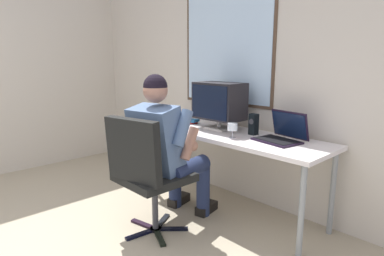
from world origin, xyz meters
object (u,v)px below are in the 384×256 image
object	(u,v)px
book_stack	(189,121)
coffee_mug	(184,122)
desk	(229,139)
crt_monitor	(219,101)
office_chair	(145,168)
laptop	(283,133)
person_seated	(167,148)
wine_glass	(233,128)
desk_speaker	(254,124)

from	to	relation	value
book_stack	coffee_mug	distance (m)	0.21
coffee_mug	desk	bearing A→B (deg)	14.92
crt_monitor	book_stack	world-z (taller)	crt_monitor
office_chair	laptop	world-z (taller)	laptop
person_seated	wine_glass	distance (m)	0.57
laptop	desk_speaker	distance (m)	0.30
laptop	book_stack	xyz separation A→B (m)	(-1.08, -0.03, -0.04)
laptop	desk_speaker	bearing A→B (deg)	177.13
crt_monitor	book_stack	size ratio (longest dim) A/B	2.18
office_chair	crt_monitor	world-z (taller)	crt_monitor
laptop	book_stack	size ratio (longest dim) A/B	1.84
desk	laptop	world-z (taller)	laptop
desk	office_chair	xyz separation A→B (m)	(-0.12, -0.85, -0.11)
wine_glass	person_seated	bearing A→B (deg)	-124.31
office_chair	book_stack	size ratio (longest dim) A/B	4.52
office_chair	book_stack	xyz separation A→B (m)	(-0.47, 0.90, 0.19)
crt_monitor	wine_glass	world-z (taller)	crt_monitor
office_chair	desk_speaker	xyz separation A→B (m)	(0.31, 0.94, 0.26)
office_chair	book_stack	distance (m)	1.03
crt_monitor	wine_glass	bearing A→B (deg)	-30.09
laptop	book_stack	bearing A→B (deg)	-178.28
desk_speaker	office_chair	bearing A→B (deg)	-108.30
desk	laptop	bearing A→B (deg)	9.28
desk	laptop	distance (m)	0.51
person_seated	desk_speaker	bearing A→B (deg)	62.48
laptop	wine_glass	size ratio (longest dim) A/B	3.13
book_stack	desk_speaker	bearing A→B (deg)	3.47
person_seated	crt_monitor	distance (m)	0.72
office_chair	person_seated	world-z (taller)	person_seated
book_stack	coffee_mug	world-z (taller)	coffee_mug
office_chair	crt_monitor	bearing A→B (deg)	93.58
laptop	wine_glass	bearing A→B (deg)	-148.04
person_seated	laptop	size ratio (longest dim) A/B	3.23
coffee_mug	office_chair	bearing A→B (deg)	-64.34
coffee_mug	book_stack	bearing A→B (deg)	125.21
person_seated	office_chair	bearing A→B (deg)	-79.97
crt_monitor	laptop	distance (m)	0.70
desk_speaker	desk	bearing A→B (deg)	-153.43
crt_monitor	coffee_mug	size ratio (longest dim) A/B	4.54
desk_speaker	crt_monitor	bearing A→B (deg)	-173.30
coffee_mug	desk_speaker	bearing A→B (deg)	18.44
desk	coffee_mug	world-z (taller)	coffee_mug
wine_glass	book_stack	distance (m)	0.76
crt_monitor	desk	bearing A→B (deg)	-16.05
laptop	office_chair	bearing A→B (deg)	-123.33
wine_glass	book_stack	world-z (taller)	wine_glass
person_seated	wine_glass	size ratio (longest dim) A/B	10.11
wine_glass	coffee_mug	xyz separation A→B (m)	(-0.61, 0.01, -0.04)
person_seated	coffee_mug	world-z (taller)	person_seated
laptop	wine_glass	xyz separation A→B (m)	(-0.34, -0.22, 0.03)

